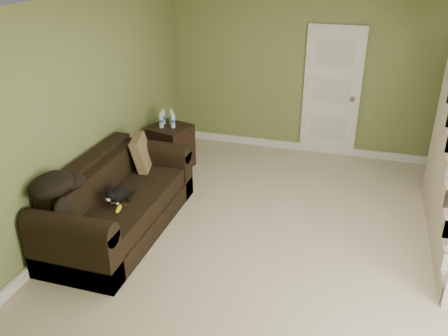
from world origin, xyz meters
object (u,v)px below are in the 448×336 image
Objects in this scene: cat at (118,195)px; banana at (119,209)px; sofa at (117,204)px; side_table at (170,147)px.

banana is at bearing -55.82° from cat.
cat is at bearing -53.66° from sofa.
sofa reaches higher than cat.
side_table is at bearing 100.63° from cat.
sofa is at bearing 111.28° from banana.
side_table is 2.14m from banana.
side_table reaches higher than banana.
side_table is 1.95m from cat.
side_table is at bearing 86.53° from banana.
sofa is at bearing 131.16° from cat.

